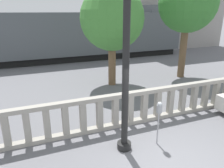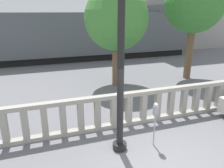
{
  "view_description": "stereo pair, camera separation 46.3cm",
  "coord_description": "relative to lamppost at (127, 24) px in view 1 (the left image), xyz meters",
  "views": [
    {
      "loc": [
        -3.26,
        -3.71,
        3.94
      ],
      "look_at": [
        -0.3,
        3.64,
        1.27
      ],
      "focal_mm": 35.0,
      "sensor_mm": 36.0,
      "label": 1
    },
    {
      "loc": [
        -2.83,
        -3.88,
        3.94
      ],
      "look_at": [
        -0.3,
        3.64,
        1.27
      ],
      "focal_mm": 35.0,
      "sensor_mm": 36.0,
      "label": 2
    }
  ],
  "objects": [
    {
      "name": "balustrade",
      "position": [
        0.82,
        1.29,
        -3.01
      ],
      "size": [
        14.95,
        0.24,
        1.24
      ],
      "color": "#9E998E",
      "rests_on": "ground"
    },
    {
      "name": "lamppost",
      "position": [
        0.0,
        0.0,
        0.0
      ],
      "size": [
        0.44,
        0.44,
        6.54
      ],
      "color": "black",
      "rests_on": "ground"
    },
    {
      "name": "parking_meter",
      "position": [
        1.06,
        -0.15,
        -2.51
      ],
      "size": [
        0.17,
        0.17,
        1.41
      ],
      "color": "#99999E",
      "rests_on": "ground"
    },
    {
      "name": "train_near",
      "position": [
        -3.48,
        13.17,
        -1.64
      ],
      "size": [
        29.31,
        3.19,
        4.43
      ],
      "color": "black",
      "rests_on": "ground"
    },
    {
      "name": "train_far",
      "position": [
        3.87,
        21.7,
        -1.92
      ],
      "size": [
        25.32,
        2.95,
        3.85
      ],
      "color": "black",
      "rests_on": "ground"
    },
    {
      "name": "tree_left",
      "position": [
        1.92,
        5.73,
        -0.09
      ],
      "size": [
        3.3,
        3.3,
        5.22
      ],
      "color": "brown",
      "rests_on": "ground"
    },
    {
      "name": "tree_right",
      "position": [
        6.49,
        5.55,
        0.68
      ],
      "size": [
        3.33,
        3.33,
        6.02
      ],
      "color": "brown",
      "rests_on": "ground"
    }
  ]
}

